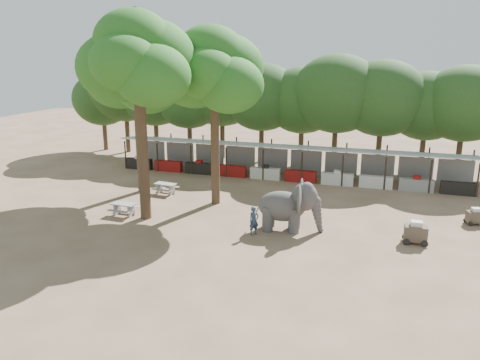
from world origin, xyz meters
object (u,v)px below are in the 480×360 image
(yard_tree_back, at_px, (213,71))
(picnic_table_near, at_px, (124,208))
(handler, at_px, (254,221))
(elephant, at_px, (290,206))
(cart_front, at_px, (416,233))
(cart_back, at_px, (475,216))
(yard_tree_center, at_px, (137,61))
(picnic_table_far, at_px, (165,187))
(yard_tree_left, at_px, (136,75))

(yard_tree_back, bearing_deg, picnic_table_near, -136.42)
(handler, bearing_deg, elephant, -9.64)
(picnic_table_near, distance_m, cart_front, 16.84)
(handler, distance_m, cart_back, 12.98)
(yard_tree_center, relative_size, cart_front, 9.41)
(yard_tree_center, xyz_separation_m, picnic_table_far, (-0.98, 4.71, -8.71))
(cart_front, bearing_deg, cart_back, 47.76)
(elephant, bearing_deg, yard_tree_back, 142.23)
(yard_tree_center, bearing_deg, elephant, 2.86)
(handler, distance_m, picnic_table_near, 8.50)
(elephant, relative_size, picnic_table_far, 2.28)
(cart_front, bearing_deg, yard_tree_center, -179.95)
(yard_tree_back, bearing_deg, yard_tree_left, 170.54)
(elephant, height_order, cart_front, elephant)
(yard_tree_back, xyz_separation_m, elephant, (5.77, -3.56, -7.12))
(elephant, bearing_deg, handler, -149.02)
(yard_tree_back, height_order, cart_front, yard_tree_back)
(yard_tree_back, bearing_deg, elephant, -31.67)
(yard_tree_back, bearing_deg, cart_front, -15.64)
(yard_tree_left, relative_size, handler, 6.90)
(picnic_table_near, bearing_deg, handler, -1.30)
(yard_tree_center, height_order, yard_tree_back, yard_tree_center)
(picnic_table_near, relative_size, cart_front, 1.24)
(elephant, xyz_separation_m, picnic_table_far, (-9.75, 4.27, -0.92))
(yard_tree_left, bearing_deg, yard_tree_center, -59.04)
(elephant, height_order, picnic_table_far, elephant)
(handler, height_order, cart_back, handler)
(cart_back, bearing_deg, cart_front, -146.41)
(handler, relative_size, picnic_table_far, 0.97)
(elephant, xyz_separation_m, cart_front, (6.67, 0.08, -0.81))
(yard_tree_center, xyz_separation_m, handler, (7.08, -0.84, -8.41))
(yard_tree_center, xyz_separation_m, cart_front, (15.45, 0.52, -8.60))
(picnic_table_far, bearing_deg, yard_tree_back, -4.18)
(yard_tree_left, distance_m, cart_front, 20.45)
(yard_tree_center, height_order, cart_back, yard_tree_center)
(handler, relative_size, picnic_table_near, 1.01)
(elephant, relative_size, cart_front, 2.94)
(elephant, bearing_deg, cart_front, -5.43)
(handler, relative_size, cart_front, 1.25)
(yard_tree_left, xyz_separation_m, picnic_table_far, (2.02, -0.29, -7.71))
(handler, height_order, picnic_table_near, handler)
(yard_tree_center, xyz_separation_m, cart_back, (18.88, 4.55, -8.71))
(yard_tree_back, distance_m, handler, 10.00)
(yard_tree_center, bearing_deg, cart_front, 1.92)
(picnic_table_far, xyz_separation_m, cart_back, (19.86, -0.16, -0.00))
(picnic_table_near, bearing_deg, cart_back, 16.35)
(elephant, relative_size, picnic_table_near, 2.38)
(yard_tree_center, relative_size, elephant, 3.20)
(handler, height_order, picnic_table_far, handler)
(handler, height_order, cart_front, handler)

